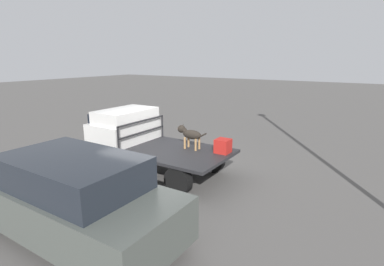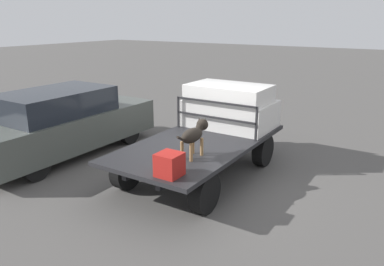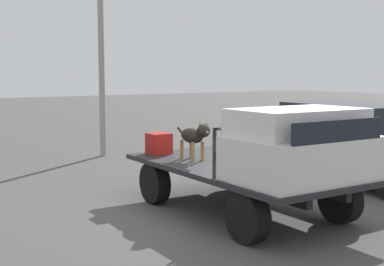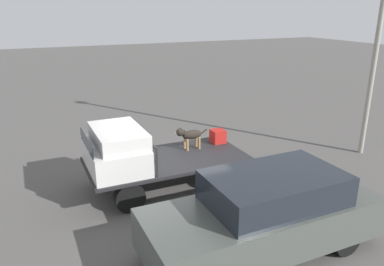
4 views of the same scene
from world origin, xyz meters
TOP-DOWN VIEW (x-y plane):
  - ground_plane at (0.00, 0.00)m, footprint 80.00×80.00m
  - flatbed_truck at (0.00, 0.00)m, footprint 4.14×2.09m
  - truck_cab at (1.33, 0.00)m, footprint 1.33×1.97m
  - truck_headboard at (0.63, 0.00)m, footprint 0.04×1.97m
  - dog at (-0.79, -0.38)m, footprint 0.98×0.26m
  - cargo_crate at (-1.78, -0.52)m, footprint 0.38×0.38m
  - parked_sedan at (-0.65, 3.44)m, footprint 4.60×1.75m

SIDE VIEW (x-z plane):
  - ground_plane at x=0.00m, z-range 0.00..0.00m
  - flatbed_truck at x=0.00m, z-range 0.19..0.97m
  - parked_sedan at x=-0.65m, z-range 0.00..1.62m
  - cargo_crate at x=-1.78m, z-range 0.77..1.15m
  - dog at x=-0.79m, z-range 0.86..1.54m
  - truck_cab at x=1.33m, z-range 0.75..1.74m
  - truck_headboard at x=0.63m, z-range 0.90..1.62m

